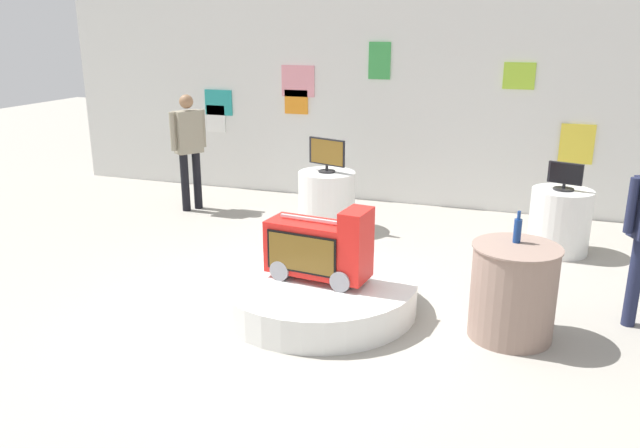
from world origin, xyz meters
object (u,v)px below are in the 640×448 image
tv_on_center_rear (327,154)px  tv_on_left_rear (565,177)px  novelty_firetruck_tv (320,250)px  display_pedestal_center_rear (327,200)px  side_table_round (513,291)px  shopper_browsing_near_truck (189,143)px  bottle_on_side_table (518,230)px  main_display_pedestal (318,294)px  display_pedestal_left_rear (560,221)px

tv_on_center_rear → tv_on_left_rear: bearing=0.4°
novelty_firetruck_tv → tv_on_center_rear: bearing=107.2°
display_pedestal_center_rear → side_table_round: side_table_round is taller
side_table_round → shopper_browsing_near_truck: shopper_browsing_near_truck is taller
novelty_firetruck_tv → shopper_browsing_near_truck: bearing=137.8°
novelty_firetruck_tv → bottle_on_side_table: bottle_on_side_table is taller
bottle_on_side_table → novelty_firetruck_tv: bearing=-175.9°
novelty_firetruck_tv → tv_on_center_rear: 2.62m
tv_on_left_rear → tv_on_center_rear: bearing=-179.6°
bottle_on_side_table → shopper_browsing_near_truck: shopper_browsing_near_truck is taller
novelty_firetruck_tv → display_pedestal_center_rear: (-0.77, 2.47, -0.22)m
novelty_firetruck_tv → tv_on_left_rear: tv_on_left_rear is taller
novelty_firetruck_tv → side_table_round: (1.77, 0.03, -0.18)m
novelty_firetruck_tv → shopper_browsing_near_truck: (-2.95, 2.68, 0.38)m
side_table_round → tv_on_center_rear: bearing=136.1°
tv_on_left_rear → shopper_browsing_near_truck: size_ratio=0.23×
main_display_pedestal → tv_on_left_rear: bearing=48.3°
novelty_firetruck_tv → display_pedestal_center_rear: size_ratio=1.32×
side_table_round → bottle_on_side_table: bottle_on_side_table is taller
display_pedestal_left_rear → side_table_round: (-0.41, -2.47, 0.04)m
tv_on_left_rear → bottle_on_side_table: 2.40m
main_display_pedestal → side_table_round: 1.81m
main_display_pedestal → display_pedestal_center_rear: size_ratio=2.44×
tv_on_left_rear → novelty_firetruck_tv: bearing=-131.3°
display_pedestal_left_rear → novelty_firetruck_tv: bearing=-131.2°
main_display_pedestal → novelty_firetruck_tv: (0.02, -0.01, 0.46)m
display_pedestal_center_rear → novelty_firetruck_tv: bearing=-72.8°
tv_on_left_rear → tv_on_center_rear: size_ratio=0.72×
tv_on_left_rear → main_display_pedestal: bearing=-131.7°
tv_on_center_rear → side_table_round: (2.54, -2.44, -0.59)m
display_pedestal_center_rear → side_table_round: bearing=-44.0°
bottle_on_side_table → side_table_round: bearing=-81.8°
novelty_firetruck_tv → shopper_browsing_near_truck: size_ratio=0.60×
side_table_round → novelty_firetruck_tv: bearing=-179.2°
display_pedestal_center_rear → side_table_round: (2.54, -2.45, 0.04)m
tv_on_center_rear → shopper_browsing_near_truck: (-2.19, 0.21, -0.03)m
tv_on_center_rear → main_display_pedestal: bearing=-73.2°
tv_on_left_rear → display_pedestal_center_rear: size_ratio=0.50×
display_pedestal_left_rear → side_table_round: side_table_round is taller
novelty_firetruck_tv → display_pedestal_left_rear: size_ratio=1.32×
display_pedestal_left_rear → bottle_on_side_table: size_ratio=2.75×
novelty_firetruck_tv → side_table_round: size_ratio=1.21×
main_display_pedestal → side_table_round: (1.79, 0.02, 0.28)m
display_pedestal_center_rear → display_pedestal_left_rear: bearing=0.4°
display_pedestal_center_rear → side_table_round: 3.53m
tv_on_center_rear → novelty_firetruck_tv: bearing=-72.8°
tv_on_center_rear → side_table_round: bearing=-43.9°
novelty_firetruck_tv → side_table_round: novelty_firetruck_tv is taller
novelty_firetruck_tv → side_table_round: 1.78m
novelty_firetruck_tv → bottle_on_side_table: size_ratio=3.62×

